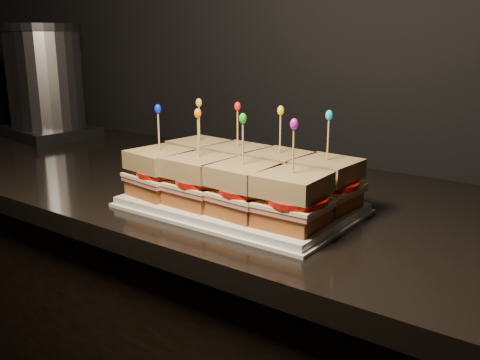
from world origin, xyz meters
The scene contains 63 objects.
granite_slab centered at (0.22, 1.69, 0.90)m, with size 2.67×0.64×0.04m, color black.
platter centered at (0.16, 1.57, 0.93)m, with size 0.39×0.24×0.02m, color silver.
platter_rim centered at (0.16, 1.57, 0.92)m, with size 0.40×0.26×0.01m, color silver.
sandwich_0_bread_bot centered at (0.02, 1.63, 0.95)m, with size 0.09×0.09×0.03m, color brown.
sandwich_0_ham centered at (0.02, 1.63, 0.97)m, with size 0.10×0.10×0.01m, color #BC5C5B.
sandwich_0_cheese centered at (0.02, 1.63, 0.98)m, with size 0.11×0.10×0.01m, color #FBE9A6.
sandwich_0_tomato centered at (0.04, 1.62, 0.98)m, with size 0.09×0.09×0.01m, color #B6120C.
sandwich_0_bread_top centered at (0.02, 1.63, 1.00)m, with size 0.10×0.10×0.03m, color #532D0E.
sandwich_0_pick centered at (0.02, 1.63, 1.05)m, with size 0.00×0.00×0.09m, color tan.
sandwich_0_frill centered at (0.02, 1.63, 1.10)m, with size 0.01×0.01×0.02m, color gold.
sandwich_1_bread_bot centered at (0.12, 1.63, 0.95)m, with size 0.09×0.09×0.03m, color brown.
sandwich_1_ham centered at (0.12, 1.63, 0.97)m, with size 0.10×0.10×0.01m, color #BC5C5B.
sandwich_1_cheese centered at (0.12, 1.63, 0.98)m, with size 0.11×0.10×0.01m, color #FBE9A6.
sandwich_1_tomato centered at (0.13, 1.62, 0.98)m, with size 0.09×0.09×0.01m, color #B6120C.
sandwich_1_bread_top centered at (0.12, 1.63, 1.00)m, with size 0.10×0.10×0.03m, color #532D0E.
sandwich_1_pick centered at (0.12, 1.63, 1.05)m, with size 0.00×0.00×0.09m, color tan.
sandwich_1_frill centered at (0.12, 1.63, 1.10)m, with size 0.01×0.01×0.02m, color red.
sandwich_2_bread_bot centered at (0.21, 1.63, 0.95)m, with size 0.09×0.09×0.03m, color brown.
sandwich_2_ham centered at (0.21, 1.63, 0.97)m, with size 0.10×0.10×0.01m, color #BC5C5B.
sandwich_2_cheese centered at (0.21, 1.63, 0.98)m, with size 0.11×0.10×0.01m, color #FBE9A6.
sandwich_2_tomato centered at (0.22, 1.62, 0.98)m, with size 0.09×0.09×0.01m, color #B6120C.
sandwich_2_bread_top centered at (0.21, 1.63, 1.00)m, with size 0.10×0.10×0.03m, color #532D0E.
sandwich_2_pick centered at (0.21, 1.63, 1.05)m, with size 0.00×0.00×0.09m, color tan.
sandwich_2_frill centered at (0.21, 1.63, 1.10)m, with size 0.01×0.01×0.02m, color #FEE402.
sandwich_3_bread_bot centered at (0.30, 1.63, 0.95)m, with size 0.09×0.09×0.03m, color brown.
sandwich_3_ham centered at (0.30, 1.63, 0.97)m, with size 0.10×0.10×0.01m, color #BC5C5B.
sandwich_3_cheese centered at (0.30, 1.63, 0.98)m, with size 0.11×0.10×0.01m, color #FBE9A6.
sandwich_3_tomato centered at (0.32, 1.62, 0.98)m, with size 0.09×0.09×0.01m, color #B6120C.
sandwich_3_bread_top centered at (0.30, 1.63, 1.00)m, with size 0.10×0.10×0.03m, color #532D0E.
sandwich_3_pick centered at (0.30, 1.63, 1.05)m, with size 0.00×0.00×0.09m, color tan.
sandwich_3_frill centered at (0.30, 1.63, 1.10)m, with size 0.01×0.01×0.02m, color #0FC8C1.
sandwich_4_bread_bot centered at (0.02, 1.52, 0.95)m, with size 0.09×0.09×0.03m, color brown.
sandwich_4_ham centered at (0.02, 1.52, 0.97)m, with size 0.10×0.10×0.01m, color #BC5C5B.
sandwich_4_cheese centered at (0.02, 1.52, 0.98)m, with size 0.11×0.10×0.01m, color #FBE9A6.
sandwich_4_tomato centered at (0.04, 1.51, 0.98)m, with size 0.09×0.09×0.01m, color #B6120C.
sandwich_4_bread_top centered at (0.02, 1.52, 1.00)m, with size 0.10×0.10×0.03m, color #532D0E.
sandwich_4_pick centered at (0.02, 1.52, 1.05)m, with size 0.00×0.00×0.09m, color tan.
sandwich_4_frill centered at (0.02, 1.52, 1.10)m, with size 0.01×0.01×0.02m, color #0B1CD9.
sandwich_5_bread_bot centered at (0.12, 1.52, 0.95)m, with size 0.09×0.09×0.03m, color brown.
sandwich_5_ham centered at (0.12, 1.52, 0.97)m, with size 0.10×0.10×0.01m, color #BC5C5B.
sandwich_5_cheese centered at (0.12, 1.52, 0.98)m, with size 0.11×0.10×0.01m, color #FBE9A6.
sandwich_5_tomato centered at (0.13, 1.51, 0.98)m, with size 0.09×0.09×0.01m, color #B6120C.
sandwich_5_bread_top centered at (0.12, 1.52, 1.00)m, with size 0.10×0.10×0.03m, color #532D0E.
sandwich_5_pick centered at (0.12, 1.52, 1.05)m, with size 0.00×0.00×0.09m, color tan.
sandwich_5_frill centered at (0.12, 1.52, 1.10)m, with size 0.01×0.01×0.02m, color orange.
sandwich_6_bread_bot centered at (0.21, 1.52, 0.95)m, with size 0.09×0.09×0.03m, color brown.
sandwich_6_ham centered at (0.21, 1.52, 0.97)m, with size 0.10×0.10×0.01m, color #BC5C5B.
sandwich_6_cheese centered at (0.21, 1.52, 0.98)m, with size 0.11×0.10×0.01m, color #FBE9A6.
sandwich_6_tomato centered at (0.22, 1.51, 0.98)m, with size 0.09×0.09×0.01m, color #B6120C.
sandwich_6_bread_top centered at (0.21, 1.52, 1.00)m, with size 0.10×0.10×0.03m, color #532D0E.
sandwich_6_pick centered at (0.21, 1.52, 1.05)m, with size 0.00×0.00×0.09m, color tan.
sandwich_6_frill centered at (0.21, 1.52, 1.10)m, with size 0.01×0.01×0.02m, color green.
sandwich_7_bread_bot centered at (0.30, 1.52, 0.95)m, with size 0.09×0.09×0.03m, color brown.
sandwich_7_ham centered at (0.30, 1.52, 0.97)m, with size 0.10×0.10×0.01m, color #BC5C5B.
sandwich_7_cheese centered at (0.30, 1.52, 0.98)m, with size 0.11×0.10×0.01m, color #FBE9A6.
sandwich_7_tomato centered at (0.32, 1.51, 0.98)m, with size 0.09×0.09×0.01m, color #B6120C.
sandwich_7_bread_top centered at (0.30, 1.52, 1.00)m, with size 0.10×0.10×0.03m, color #532D0E.
sandwich_7_pick centered at (0.30, 1.52, 1.05)m, with size 0.00×0.00×0.09m, color tan.
sandwich_7_frill centered at (0.30, 1.52, 1.10)m, with size 0.01×0.01×0.02m, color #C91AC7.
appliance_base centered at (-0.72, 1.80, 0.94)m, with size 0.26×0.22×0.03m, color #262628.
appliance_body centered at (-0.72, 1.80, 1.09)m, with size 0.22×0.22×0.28m, color silver.
appliance_lid centered at (-0.72, 1.80, 1.24)m, with size 0.23×0.23×0.02m, color #262628.
appliance centered at (-0.72, 1.80, 1.09)m, with size 0.26×0.22×0.33m, color silver, non-canonical shape.
Camera 1 is at (0.70, 0.84, 1.22)m, focal length 40.00 mm.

